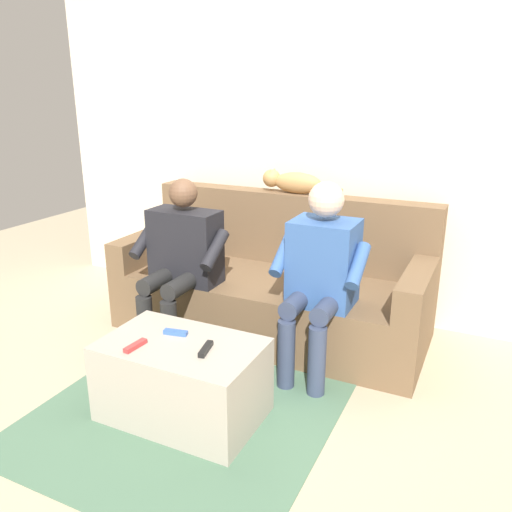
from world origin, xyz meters
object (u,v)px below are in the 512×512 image
at_px(coffee_table, 183,380).
at_px(remote_black, 206,349).
at_px(person_left_seated, 321,269).
at_px(person_right_seated, 181,255).
at_px(couch, 274,287).
at_px(remote_red, 135,346).
at_px(cat_on_backrest, 292,182).
at_px(remote_blue, 175,332).

bearing_deg(coffee_table, remote_black, 173.67).
xyz_separation_m(person_left_seated, person_right_seated, (0.92, 0.05, -0.03)).
distance_m(coffee_table, person_left_seated, 0.98).
height_order(couch, person_right_seated, person_right_seated).
relative_size(remote_black, remote_red, 1.05).
relative_size(couch, coffee_table, 2.63).
height_order(person_left_seated, remote_black, person_left_seated).
height_order(cat_on_backrest, remote_black, cat_on_backrest).
xyz_separation_m(person_right_seated, remote_black, (-0.62, 0.72, -0.18)).
relative_size(couch, cat_on_backrest, 3.56).
bearing_deg(couch, remote_red, 82.39).
bearing_deg(person_right_seated, remote_blue, 121.01).
distance_m(coffee_table, person_right_seated, 0.93).
xyz_separation_m(person_left_seated, cat_on_backrest, (0.46, -0.68, 0.36)).
relative_size(person_right_seated, remote_black, 7.65).
bearing_deg(couch, person_right_seated, 43.85).
bearing_deg(remote_red, remote_black, 114.81).
bearing_deg(remote_red, couch, 177.32).
relative_size(coffee_table, person_left_seated, 0.70).
height_order(couch, remote_blue, couch).
relative_size(couch, person_right_seated, 1.93).
height_order(remote_black, remote_red, remote_black).
xyz_separation_m(couch, remote_black, (-0.15, 1.17, 0.12)).
height_order(coffee_table, remote_black, remote_black).
distance_m(person_right_seated, cat_on_backrest, 0.94).
relative_size(person_left_seated, remote_red, 8.34).
bearing_deg(cat_on_backrest, couch, 89.31).
bearing_deg(coffee_table, cat_on_backrest, -90.14).
relative_size(cat_on_backrest, remote_red, 4.33).
bearing_deg(remote_black, remote_red, -82.11).
height_order(couch, coffee_table, couch).
bearing_deg(remote_black, cat_on_backrest, 173.97).
distance_m(couch, coffee_table, 1.15).
bearing_deg(remote_blue, remote_red, 54.42).
bearing_deg(remote_red, person_left_seated, 149.54).
xyz_separation_m(remote_black, remote_red, (0.33, 0.12, -0.00)).
distance_m(remote_black, remote_red, 0.35).
xyz_separation_m(person_left_seated, remote_black, (0.31, 0.77, -0.21)).
distance_m(person_left_seated, remote_red, 1.11).
height_order(person_right_seated, cat_on_backrest, person_right_seated).
bearing_deg(remote_red, remote_blue, 159.85).
bearing_deg(cat_on_backrest, person_right_seated, 57.40).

